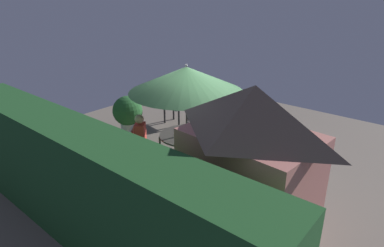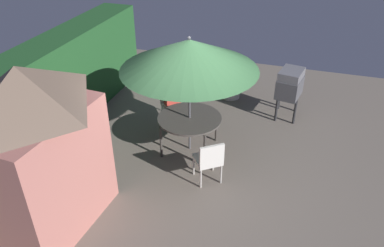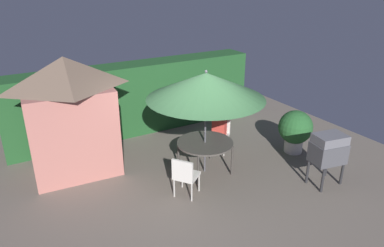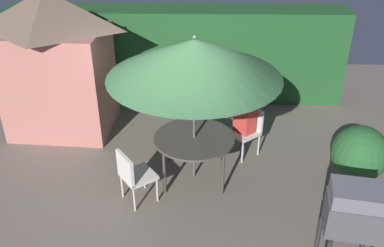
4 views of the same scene
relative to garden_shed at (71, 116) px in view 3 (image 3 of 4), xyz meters
The scene contains 10 objects.
ground_plane 3.24m from the garden_shed, 42.06° to the right, with size 11.00×11.00×0.00m, color #6B6056.
hedge_backdrop 2.69m from the garden_shed, 35.43° to the left, with size 7.25×0.87×2.03m.
garden_shed is the anchor object (origin of this frame).
patio_table 3.11m from the garden_shed, 30.73° to the right, with size 1.31×1.31×0.77m.
patio_umbrella 3.12m from the garden_shed, 30.73° to the right, with size 2.63×2.63×2.47m.
bbq_grill 5.74m from the garden_shed, 35.96° to the right, with size 0.78×0.62×1.20m.
chair_near_shed 3.75m from the garden_shed, 12.71° to the right, with size 0.65×0.65×0.90m.
chair_far_side 2.93m from the garden_shed, 52.55° to the right, with size 0.65×0.65×0.90m.
potted_plant_by_shed 5.55m from the garden_shed, 19.79° to the right, with size 0.88×0.88×1.14m.
person_in_red 3.64m from the garden_shed, 13.78° to the right, with size 0.40×0.42×1.26m.
Camera 3 is at (-3.55, -5.85, 4.33)m, focal length 33.30 mm.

